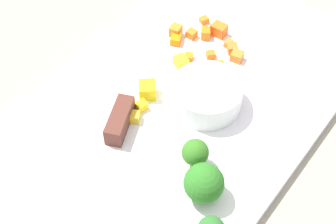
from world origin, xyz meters
The scene contains 22 objects.
ground_plane centered at (0.00, 0.00, 0.00)m, with size 4.00×4.00×0.00m, color gray.
cutting_board centered at (0.00, 0.00, 0.01)m, with size 0.56×0.30×0.01m, color white.
prep_bowl centered at (0.04, -0.02, 0.03)m, with size 0.08×0.08×0.03m, color white.
chef_knife centered at (-0.11, 0.00, 0.02)m, with size 0.32×0.16×0.02m.
carrot_dice_0 centered at (0.14, 0.01, 0.02)m, with size 0.01×0.01×0.01m, color orange.
carrot_dice_1 centered at (0.13, 0.06, 0.02)m, with size 0.01×0.01×0.01m, color orange.
carrot_dice_2 centered at (0.11, 0.02, 0.02)m, with size 0.01×0.01×0.01m, color orange.
carrot_dice_3 centered at (0.11, 0.07, 0.02)m, with size 0.02×0.01×0.01m, color orange.
carrot_dice_4 centered at (0.13, -0.01, 0.02)m, with size 0.01×0.01×0.01m, color orange.
carrot_dice_5 centered at (0.09, 0.04, 0.02)m, with size 0.01×0.01×0.01m, color orange.
carrot_dice_6 centered at (0.14, 0.04, 0.02)m, with size 0.01×0.01×0.01m, color orange.
carrot_dice_7 centered at (0.10, -0.01, 0.02)m, with size 0.01×0.01×0.01m, color orange.
carrot_dice_8 centered at (0.12, 0.08, 0.02)m, with size 0.01×0.01×0.02m, color orange.
carrot_dice_9 centered at (0.16, 0.06, 0.02)m, with size 0.01×0.01×0.01m, color orange.
carrot_dice_10 centered at (0.14, 0.00, 0.02)m, with size 0.01×0.01×0.01m, color orange.
carrot_dice_11 centered at (0.15, 0.03, 0.02)m, with size 0.02×0.02×0.02m, color orange.
pepper_dice_0 centered at (-0.03, 0.03, 0.02)m, with size 0.01×0.01×0.01m, color yellow.
pepper_dice_1 centered at (0.01, 0.04, 0.02)m, with size 0.02×0.02×0.02m, color yellow.
pepper_dice_2 centered at (-0.01, 0.03, 0.02)m, with size 0.01×0.01×0.01m, color yellow.
pepper_dice_3 centered at (0.08, 0.04, 0.02)m, with size 0.01×0.02×0.01m, color yellow.
broccoli_floret_0 centered at (-0.06, -0.09, 0.03)m, with size 0.04×0.04×0.04m.
broccoli_floret_2 centered at (-0.03, -0.06, 0.03)m, with size 0.03×0.03×0.04m.
Camera 1 is at (-0.29, -0.22, 0.48)m, focal length 54.52 mm.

